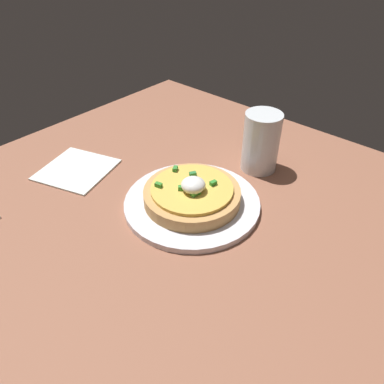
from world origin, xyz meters
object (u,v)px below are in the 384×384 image
pizza (192,194)px  cup_near (261,144)px  plate (192,203)px  napkin (77,170)px

pizza → cup_near: cup_near is taller
cup_near → pizza: bearing=173.9°
plate → cup_near: (19.36, -2.12, 5.22)cm
napkin → cup_near: bearing=-46.8°
pizza → cup_near: size_ratio=1.43×
pizza → plate: bearing=48.8°
plate → pizza: size_ratio=1.41×
cup_near → napkin: (-26.90, 28.66, -5.62)cm
cup_near → napkin: 39.71cm
cup_near → napkin: cup_near is taller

